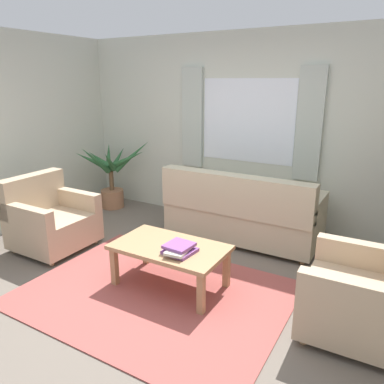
# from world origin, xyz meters

# --- Properties ---
(ground_plane) EXTENTS (6.24, 6.24, 0.00)m
(ground_plane) POSITION_xyz_m (0.00, 0.00, 0.00)
(ground_plane) COLOR #6B6056
(wall_back) EXTENTS (5.32, 0.12, 2.60)m
(wall_back) POSITION_xyz_m (0.00, 2.26, 1.30)
(wall_back) COLOR beige
(wall_back) RESTS_ON ground_plane
(window_with_curtains) EXTENTS (1.98, 0.07, 1.40)m
(window_with_curtains) POSITION_xyz_m (0.00, 2.18, 1.45)
(window_with_curtains) COLOR white
(area_rug) EXTENTS (2.46, 1.86, 0.01)m
(area_rug) POSITION_xyz_m (0.00, 0.00, 0.01)
(area_rug) COLOR #9E4C47
(area_rug) RESTS_ON ground_plane
(couch) EXTENTS (1.90, 0.82, 0.92)m
(couch) POSITION_xyz_m (0.22, 1.58, 0.37)
(couch) COLOR #BCB293
(couch) RESTS_ON ground_plane
(armchair_left) EXTENTS (0.82, 0.84, 0.88)m
(armchair_left) POSITION_xyz_m (-1.72, 0.24, 0.35)
(armchair_left) COLOR tan
(armchair_left) RESTS_ON ground_plane
(armchair_right) EXTENTS (0.84, 0.86, 0.88)m
(armchair_right) POSITION_xyz_m (1.79, 0.36, 0.35)
(armchair_right) COLOR tan
(armchair_right) RESTS_ON ground_plane
(coffee_table) EXTENTS (1.10, 0.64, 0.44)m
(coffee_table) POSITION_xyz_m (0.05, 0.20, 0.38)
(coffee_table) COLOR #A87F56
(coffee_table) RESTS_ON ground_plane
(book_stack_on_table) EXTENTS (0.28, 0.34, 0.08)m
(book_stack_on_table) POSITION_xyz_m (0.21, 0.12, 0.48)
(book_stack_on_table) COLOR #7F478C
(book_stack_on_table) RESTS_ON coffee_table
(potted_plant) EXTENTS (1.09, 1.09, 1.10)m
(potted_plant) POSITION_xyz_m (-2.06, 1.74, 0.52)
(potted_plant) COLOR #9E6B4C
(potted_plant) RESTS_ON ground_plane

